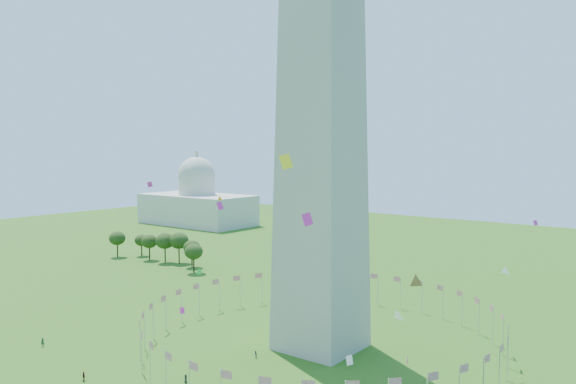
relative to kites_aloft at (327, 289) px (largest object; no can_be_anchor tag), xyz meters
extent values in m
cylinder|color=silver|center=(21.25, 25.68, -17.05)|extent=(0.24, 0.24, 9.00)
cylinder|color=silver|center=(20.65, 32.62, -17.05)|extent=(0.24, 0.24, 9.00)
cylinder|color=silver|center=(18.84, 39.36, -17.05)|extent=(0.24, 0.24, 9.00)
cylinder|color=silver|center=(15.89, 45.68, -17.05)|extent=(0.24, 0.24, 9.00)
cylinder|color=silver|center=(11.89, 51.39, -17.05)|extent=(0.24, 0.24, 9.00)
cylinder|color=silver|center=(6.96, 56.32, -17.05)|extent=(0.24, 0.24, 9.00)
cylinder|color=silver|center=(1.25, 60.32, -17.05)|extent=(0.24, 0.24, 9.00)
cylinder|color=silver|center=(-5.07, 63.27, -17.05)|extent=(0.24, 0.24, 9.00)
cylinder|color=silver|center=(-11.80, 65.07, -17.05)|extent=(0.24, 0.24, 9.00)
cylinder|color=silver|center=(-18.75, 65.68, -17.05)|extent=(0.24, 0.24, 9.00)
cylinder|color=silver|center=(-25.69, 65.07, -17.05)|extent=(0.24, 0.24, 9.00)
cylinder|color=silver|center=(-32.43, 63.27, -17.05)|extent=(0.24, 0.24, 9.00)
cylinder|color=silver|center=(-38.75, 60.32, -17.05)|extent=(0.24, 0.24, 9.00)
cylinder|color=silver|center=(-44.46, 56.32, -17.05)|extent=(0.24, 0.24, 9.00)
cylinder|color=silver|center=(-49.39, 51.39, -17.05)|extent=(0.24, 0.24, 9.00)
cylinder|color=silver|center=(-53.39, 45.68, -17.05)|extent=(0.24, 0.24, 9.00)
cylinder|color=silver|center=(-56.33, 39.36, -17.05)|extent=(0.24, 0.24, 9.00)
cylinder|color=silver|center=(-58.14, 32.62, -17.05)|extent=(0.24, 0.24, 9.00)
cylinder|color=silver|center=(-58.75, 25.68, -17.05)|extent=(0.24, 0.24, 9.00)
cylinder|color=silver|center=(-58.14, 18.73, -17.05)|extent=(0.24, 0.24, 9.00)
cylinder|color=silver|center=(-56.33, 12.00, -17.05)|extent=(0.24, 0.24, 9.00)
cylinder|color=silver|center=(-53.39, 5.68, -17.05)|extent=(0.24, 0.24, 9.00)
cylinder|color=silver|center=(-49.39, -0.03, -17.05)|extent=(0.24, 0.24, 9.00)
cylinder|color=silver|center=(-44.46, -4.96, -17.05)|extent=(0.24, 0.24, 9.00)
cylinder|color=silver|center=(-38.75, -8.96, -17.05)|extent=(0.24, 0.24, 9.00)
cylinder|color=silver|center=(-32.43, -11.91, -17.05)|extent=(0.24, 0.24, 9.00)
cylinder|color=silver|center=(-25.69, -13.71, -17.05)|extent=(0.24, 0.24, 9.00)
cylinder|color=silver|center=(20.65, 18.73, -17.05)|extent=(0.24, 0.24, 9.00)
imported|color=#252525|center=(-28.36, -6.61, -20.73)|extent=(0.90, 0.97, 1.65)
imported|color=#202A4C|center=(-26.13, 11.45, -20.78)|extent=(0.93, 0.94, 1.53)
imported|color=maroon|center=(-44.66, -18.34, -20.60)|extent=(1.24, 0.93, 1.90)
imported|color=#1A4324|center=(-69.55, -13.10, -20.54)|extent=(0.84, 0.88, 2.03)
plane|color=white|center=(11.58, 3.62, -3.38)|extent=(2.46, 1.48, 2.58)
plane|color=yellow|center=(12.00, -26.64, 22.20)|extent=(1.18, 1.77, 1.99)
plane|color=#CC2699|center=(-42.32, -3.29, 16.36)|extent=(0.73, 1.32, 1.42)
plane|color=orange|center=(-66.50, 41.68, 8.95)|extent=(0.43, 1.79, 1.81)
plane|color=green|center=(-44.56, 12.48, -5.26)|extent=(1.14, 0.99, 1.40)
plane|color=#CC2699|center=(-25.91, 0.77, 12.57)|extent=(1.28, 1.48, 1.78)
plane|color=#CC2699|center=(25.67, 29.93, 10.29)|extent=(0.64, 0.97, 1.09)
plane|color=#CC2699|center=(12.72, 4.92, -11.04)|extent=(1.00, 1.37, 1.69)
plane|color=white|center=(-1.47, 9.99, -15.79)|extent=(1.84, 1.00, 1.83)
plane|color=#CC2699|center=(-52.88, 14.35, -16.47)|extent=(0.93, 1.59, 1.59)
plane|color=white|center=(25.75, 12.10, 4.44)|extent=(1.23, 0.13, 1.23)
plane|color=yellow|center=(15.37, 1.90, 3.09)|extent=(1.64, 1.81, 2.02)
plane|color=green|center=(23.68, -6.25, -6.61)|extent=(1.71, 2.64, 2.28)
plane|color=#CC2699|center=(9.18, -18.43, 14.43)|extent=(1.80, 0.90, 1.99)
ellipsoid|color=#2E4D19|center=(-147.96, 62.75, -16.24)|extent=(6.80, 6.80, 10.62)
ellipsoid|color=#2E4D19|center=(-141.60, 70.35, -17.04)|extent=(5.78, 5.78, 9.02)
ellipsoid|color=#2E4D19|center=(-131.85, 66.74, -16.37)|extent=(6.63, 6.63, 10.36)
ellipsoid|color=#2E4D19|center=(-122.77, 67.30, -15.72)|extent=(7.46, 7.46, 11.66)
ellipsoid|color=#2E4D19|center=(-117.63, 70.08, -15.52)|extent=(7.71, 7.71, 12.05)
ellipsoid|color=#2E4D19|center=(-107.75, 67.89, -16.45)|extent=(6.53, 6.53, 10.20)
ellipsoid|color=#2E4D19|center=(-99.56, 61.30, -16.26)|extent=(6.77, 6.77, 10.58)
camera|label=1|loc=(52.12, -78.04, 23.59)|focal=35.00mm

